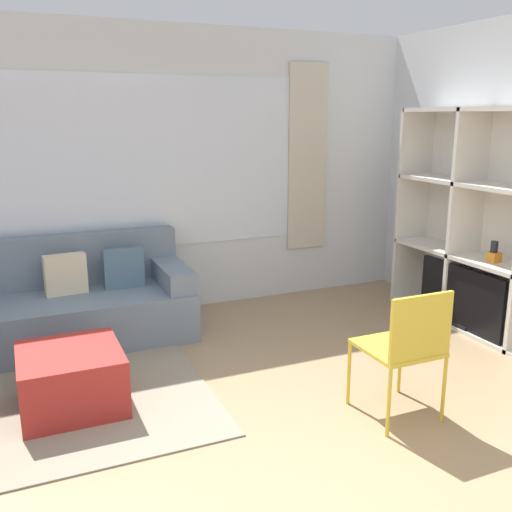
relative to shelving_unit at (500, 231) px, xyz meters
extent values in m
cube|color=silver|center=(-2.59, 1.82, 0.42)|extent=(6.71, 0.07, 2.70)
cube|color=silver|center=(-2.59, 1.78, 0.52)|extent=(3.03, 0.01, 1.60)
cube|color=beige|center=(-0.90, 1.76, 0.52)|extent=(0.44, 0.03, 1.90)
cube|color=silver|center=(0.20, 0.15, 0.42)|extent=(0.07, 4.47, 2.70)
cube|color=gray|center=(-3.91, 0.22, -0.92)|extent=(2.58, 1.78, 0.01)
cube|color=silver|center=(-0.03, 0.36, 0.05)|extent=(0.40, 0.04, 1.95)
cube|color=silver|center=(-0.03, 1.10, 0.05)|extent=(0.40, 0.04, 1.95)
cube|color=silver|center=(-0.03, -0.02, -0.91)|extent=(0.40, 2.24, 0.04)
cube|color=silver|center=(-0.03, -0.02, -0.28)|extent=(0.40, 2.24, 0.04)
cube|color=silver|center=(-0.03, -0.02, 0.37)|extent=(0.40, 2.24, 0.04)
cube|color=silver|center=(-0.03, -0.02, 1.00)|extent=(0.40, 2.24, 0.04)
cube|color=black|center=(-0.19, 0.18, -0.62)|extent=(0.04, 0.99, 0.55)
cube|color=black|center=(-0.17, 0.18, -0.88)|extent=(0.10, 0.24, 0.03)
cylinder|color=red|center=(-0.05, 0.70, -0.84)|extent=(0.08, 0.08, 0.11)
cylinder|color=#232328|center=(-0.05, -0.01, -0.17)|extent=(0.06, 0.06, 0.18)
cube|color=#388947|center=(-0.05, 0.74, -0.83)|extent=(0.09, 0.09, 0.13)
cylinder|color=orange|center=(-0.05, 0.72, -0.80)|extent=(0.06, 0.06, 0.18)
cube|color=orange|center=(-0.05, -0.02, -0.22)|extent=(0.09, 0.09, 0.08)
cube|color=slate|center=(-3.38, 1.28, -0.72)|extent=(1.96, 0.89, 0.41)
cube|color=slate|center=(-3.38, 1.63, -0.29)|extent=(1.96, 0.18, 0.45)
cube|color=slate|center=(-2.53, 1.28, -0.42)|extent=(0.24, 0.83, 0.19)
cube|color=beige|center=(-3.42, 1.35, -0.35)|extent=(0.35, 0.15, 0.34)
cube|color=slate|center=(-2.93, 1.35, -0.35)|extent=(0.35, 0.15, 0.34)
cube|color=#A82823|center=(-3.53, 0.12, -0.73)|extent=(0.65, 0.67, 0.40)
cylinder|color=gold|center=(-1.42, -0.58, -0.71)|extent=(0.02, 0.02, 0.44)
cylinder|color=gold|center=(-1.84, -0.58, -0.71)|extent=(0.02, 0.02, 0.44)
cylinder|color=gold|center=(-1.42, -1.01, -0.71)|extent=(0.02, 0.02, 0.44)
cylinder|color=gold|center=(-1.84, -1.01, -0.71)|extent=(0.02, 0.02, 0.44)
cube|color=gold|center=(-1.63, -0.79, -0.48)|extent=(0.44, 0.46, 0.02)
cube|color=gold|center=(-1.63, -1.00, -0.27)|extent=(0.44, 0.02, 0.40)
camera|label=1|loc=(-3.79, -3.52, 0.95)|focal=40.00mm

